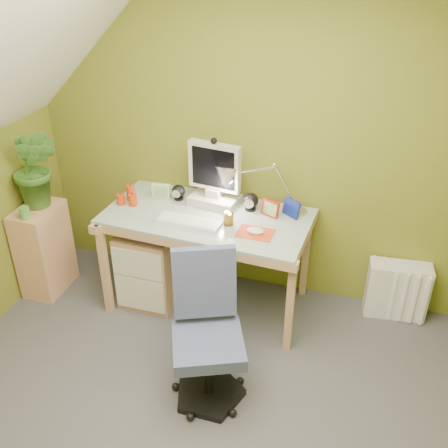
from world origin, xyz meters
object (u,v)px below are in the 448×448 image
(monitor, at_px, (215,172))
(side_ledge, at_px, (44,249))
(radiator, at_px, (397,290))
(desk, at_px, (208,260))
(task_chair, at_px, (208,344))
(potted_plant, at_px, (35,168))
(desk_lamp, at_px, (278,177))

(monitor, bearing_deg, side_ledge, -155.73)
(radiator, bearing_deg, desk, -174.38)
(desk, distance_m, task_chair, 0.91)
(radiator, bearing_deg, potted_plant, -176.72)
(desk_lamp, xyz_separation_m, task_chair, (-0.16, -1.04, -0.62))
(desk_lamp, bearing_deg, side_ledge, -155.26)
(desk, height_order, side_ledge, desk)
(monitor, height_order, radiator, monitor)
(desk_lamp, bearing_deg, monitor, -167.40)
(desk_lamp, height_order, potted_plant, potted_plant)
(monitor, distance_m, desk_lamp, 0.45)
(radiator, bearing_deg, side_ledge, -175.73)
(monitor, bearing_deg, radiator, 11.79)
(monitor, height_order, task_chair, monitor)
(monitor, distance_m, radiator, 1.57)
(desk_lamp, bearing_deg, desk, -145.59)
(task_chair, bearing_deg, desk, 85.22)
(task_chair, bearing_deg, radiator, 23.47)
(desk, height_order, radiator, desk)
(side_ledge, height_order, potted_plant, potted_plant)
(desk_lamp, relative_size, radiator, 1.27)
(task_chair, xyz_separation_m, radiator, (1.06, 1.13, -0.20))
(desk, relative_size, task_chair, 1.70)
(desk, distance_m, radiator, 1.39)
(monitor, height_order, potted_plant, potted_plant)
(potted_plant, distance_m, task_chair, 1.79)
(side_ledge, distance_m, task_chair, 1.69)
(side_ledge, xyz_separation_m, potted_plant, (0.03, 0.05, 0.66))
(side_ledge, bearing_deg, potted_plant, 62.49)
(potted_plant, bearing_deg, desk, 6.35)
(potted_plant, bearing_deg, monitor, 14.45)
(potted_plant, bearing_deg, desk_lamp, 10.68)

